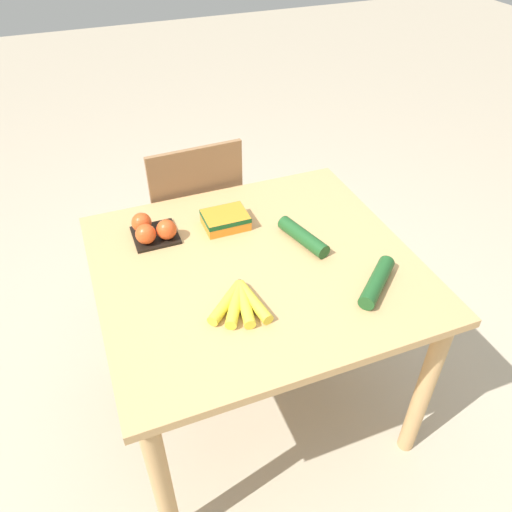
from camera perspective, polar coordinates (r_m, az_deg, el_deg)
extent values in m
plane|color=#B7A88E|center=(2.20, 0.00, -15.63)|extent=(12.00, 12.00, 0.00)
cube|color=tan|center=(1.67, 0.00, -1.20)|extent=(1.04, 0.96, 0.03)
cylinder|color=tan|center=(1.64, -10.68, -24.36)|extent=(0.06, 0.06, 0.71)
cylinder|color=tan|center=(1.88, 18.66, -14.28)|extent=(0.06, 0.06, 0.71)
cylinder|color=tan|center=(2.16, -15.69, -4.71)|extent=(0.06, 0.06, 0.71)
cylinder|color=tan|center=(2.35, 6.76, 0.85)|extent=(0.06, 0.06, 0.71)
cube|color=#8E6642|center=(2.36, -7.63, 3.67)|extent=(0.44, 0.42, 0.03)
cube|color=#8E6642|center=(2.07, -6.61, 6.38)|extent=(0.39, 0.04, 0.47)
cylinder|color=#8E6642|center=(2.67, -4.66, 2.59)|extent=(0.04, 0.04, 0.43)
cylinder|color=#8E6642|center=(2.60, -12.11, 0.64)|extent=(0.04, 0.04, 0.43)
cylinder|color=#8E6642|center=(2.42, -1.90, -1.82)|extent=(0.04, 0.04, 0.43)
cylinder|color=#8E6642|center=(2.35, -10.09, -4.11)|extent=(0.04, 0.04, 0.43)
sphere|color=brown|center=(1.55, -1.89, -3.26)|extent=(0.03, 0.03, 0.03)
cylinder|color=yellow|center=(1.50, -3.40, -5.31)|extent=(0.15, 0.15, 0.03)
cylinder|color=yellow|center=(1.49, -2.38, -5.53)|extent=(0.11, 0.17, 0.03)
cylinder|color=yellow|center=(1.49, -1.30, -5.50)|extent=(0.06, 0.18, 0.03)
cylinder|color=yellow|center=(1.50, -0.29, -5.24)|extent=(0.06, 0.18, 0.03)
cube|color=black|center=(1.80, -11.43, 2.34)|extent=(0.15, 0.15, 0.01)
sphere|color=#DB4C1E|center=(1.75, -12.49, 2.47)|extent=(0.07, 0.07, 0.07)
sphere|color=#DB4C1E|center=(1.75, -10.19, 3.00)|extent=(0.07, 0.07, 0.07)
sphere|color=#DB4C1E|center=(1.81, -12.95, 3.75)|extent=(0.07, 0.07, 0.07)
cube|color=orange|center=(1.81, -3.51, 4.14)|extent=(0.16, 0.12, 0.05)
cube|color=#145123|center=(1.80, -3.53, 4.58)|extent=(0.16, 0.12, 0.02)
cylinder|color=#1E5123|center=(1.73, 5.40, 2.21)|extent=(0.11, 0.22, 0.05)
cylinder|color=#1E5123|center=(1.59, 13.65, -2.90)|extent=(0.20, 0.18, 0.05)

